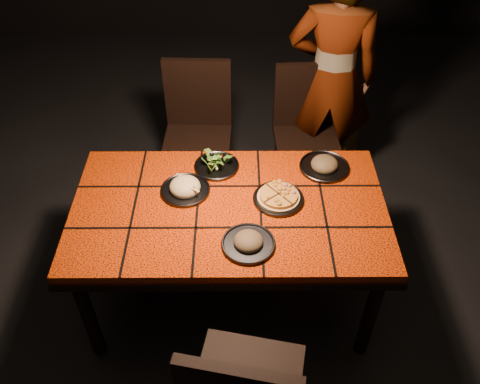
{
  "coord_description": "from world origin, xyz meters",
  "views": [
    {
      "loc": [
        0.05,
        -1.84,
        2.56
      ],
      "look_at": [
        0.06,
        0.03,
        0.82
      ],
      "focal_mm": 38.0,
      "sensor_mm": 36.0,
      "label": 1
    }
  ],
  "objects_px": {
    "plate_pasta": "(185,188)",
    "dining_table": "(229,217)",
    "diner": "(332,78)",
    "plate_pizza": "(278,197)",
    "chair_far_left": "(198,124)",
    "chair_far_right": "(306,125)"
  },
  "relations": [
    {
      "from": "plate_pasta",
      "to": "chair_far_left",
      "type": "bearing_deg",
      "value": 89.61
    },
    {
      "from": "diner",
      "to": "plate_pasta",
      "type": "relative_size",
      "value": 6.36
    },
    {
      "from": "diner",
      "to": "plate_pizza",
      "type": "relative_size",
      "value": 5.38
    },
    {
      "from": "chair_far_left",
      "to": "chair_far_right",
      "type": "bearing_deg",
      "value": 4.24
    },
    {
      "from": "chair_far_right",
      "to": "diner",
      "type": "relative_size",
      "value": 0.57
    },
    {
      "from": "dining_table",
      "to": "chair_far_left",
      "type": "relative_size",
      "value": 1.65
    },
    {
      "from": "diner",
      "to": "plate_pasta",
      "type": "distance_m",
      "value": 1.35
    },
    {
      "from": "dining_table",
      "to": "chair_far_left",
      "type": "bearing_deg",
      "value": 102.89
    },
    {
      "from": "plate_pasta",
      "to": "diner",
      "type": "bearing_deg",
      "value": 48.39
    },
    {
      "from": "chair_far_right",
      "to": "plate_pasta",
      "type": "relative_size",
      "value": 3.63
    },
    {
      "from": "diner",
      "to": "plate_pasta",
      "type": "height_order",
      "value": "diner"
    },
    {
      "from": "plate_pasta",
      "to": "dining_table",
      "type": "bearing_deg",
      "value": -26.26
    },
    {
      "from": "chair_far_left",
      "to": "diner",
      "type": "bearing_deg",
      "value": 11.81
    },
    {
      "from": "dining_table",
      "to": "diner",
      "type": "relative_size",
      "value": 0.98
    },
    {
      "from": "plate_pizza",
      "to": "plate_pasta",
      "type": "xyz_separation_m",
      "value": [
        -0.48,
        0.07,
        0.0
      ]
    },
    {
      "from": "dining_table",
      "to": "plate_pasta",
      "type": "bearing_deg",
      "value": 153.74
    },
    {
      "from": "plate_pizza",
      "to": "plate_pasta",
      "type": "bearing_deg",
      "value": 171.83
    },
    {
      "from": "diner",
      "to": "plate_pizza",
      "type": "bearing_deg",
      "value": 77.66
    },
    {
      "from": "chair_far_right",
      "to": "plate_pizza",
      "type": "bearing_deg",
      "value": -108.2
    },
    {
      "from": "chair_far_right",
      "to": "plate_pizza",
      "type": "distance_m",
      "value": 1.01
    },
    {
      "from": "dining_table",
      "to": "diner",
      "type": "height_order",
      "value": "diner"
    },
    {
      "from": "plate_pizza",
      "to": "plate_pasta",
      "type": "relative_size",
      "value": 1.18
    }
  ]
}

